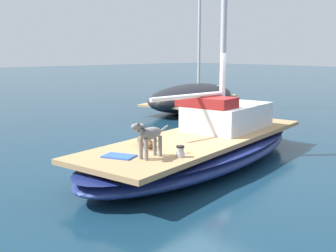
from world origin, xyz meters
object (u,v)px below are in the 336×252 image
(coiled_rope, at_px, (154,139))
(moored_boat_port_side, at_px, (192,97))
(sailboat_main, at_px, (201,150))
(deck_towel, at_px, (119,156))
(deck_winch, at_px, (180,152))
(dog_brown, at_px, (145,141))
(dog_grey, at_px, (149,135))

(coiled_rope, distance_m, moored_boat_port_side, 9.36)
(sailboat_main, relative_size, deck_towel, 13.55)
(sailboat_main, height_order, coiled_rope, coiled_rope)
(coiled_rope, bearing_deg, deck_winch, -21.46)
(deck_winch, relative_size, coiled_rope, 0.65)
(sailboat_main, distance_m, dog_brown, 1.64)
(deck_winch, xyz_separation_m, moored_boat_port_side, (-7.46, 7.71, -0.16))
(sailboat_main, height_order, moored_boat_port_side, moored_boat_port_side)
(dog_brown, distance_m, deck_towel, 0.96)
(dog_grey, relative_size, coiled_rope, 2.89)
(deck_towel, bearing_deg, moored_boat_port_side, 128.23)
(deck_winch, distance_m, deck_towel, 1.11)
(dog_brown, height_order, deck_towel, dog_brown)
(sailboat_main, distance_m, coiled_rope, 1.19)
(deck_winch, height_order, moored_boat_port_side, moored_boat_port_side)
(dog_brown, bearing_deg, dog_grey, -33.95)
(dog_grey, relative_size, deck_winch, 4.47)
(deck_winch, bearing_deg, coiled_rope, 158.54)
(dog_grey, distance_m, deck_winch, 0.65)
(dog_brown, bearing_deg, sailboat_main, 88.46)
(deck_winch, bearing_deg, sailboat_main, 122.91)
(dog_grey, bearing_deg, deck_towel, -139.84)
(sailboat_main, height_order, dog_grey, dog_grey)
(sailboat_main, bearing_deg, deck_winch, -57.09)
(dog_grey, xyz_separation_m, dog_brown, (-0.79, 0.53, -0.32))
(moored_boat_port_side, bearing_deg, coiled_rope, -49.81)
(deck_winch, distance_m, coiled_rope, 1.53)
(deck_winch, relative_size, moored_boat_port_side, 0.02)
(dog_grey, relative_size, deck_towel, 1.67)
(dog_brown, xyz_separation_m, deck_winch, (1.11, -0.06, -0.01))
(sailboat_main, height_order, deck_winch, deck_winch)
(sailboat_main, bearing_deg, moored_boat_port_side, 136.52)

